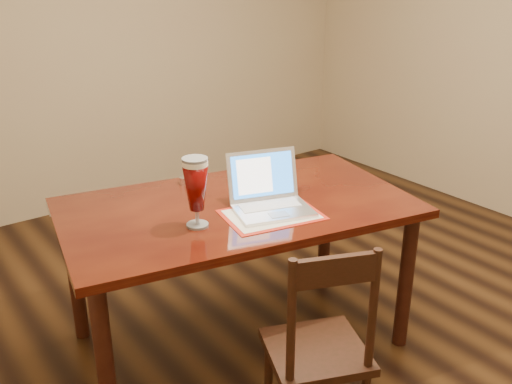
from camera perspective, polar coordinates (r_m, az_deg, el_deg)
ground at (r=3.39m, az=7.08°, el=-12.95°), size 5.00×5.00×0.00m
room_shell at (r=2.80m, az=8.82°, el=18.20°), size 4.51×5.01×2.71m
dining_table at (r=2.88m, az=-1.87°, el=-2.82°), size 1.89×1.30×1.14m
dining_chair at (r=2.45m, az=6.34°, el=-15.39°), size 0.52×0.51×0.95m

